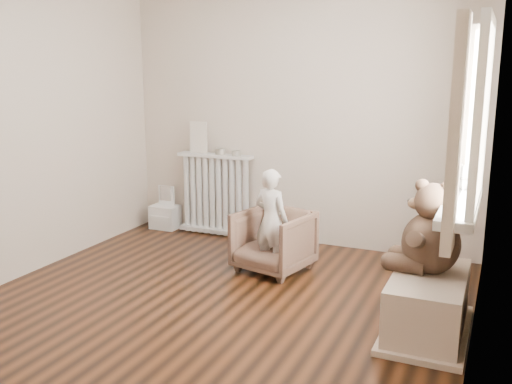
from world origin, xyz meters
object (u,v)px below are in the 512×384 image
at_px(armchair, 273,241).
at_px(teddy_bear, 431,234).
at_px(radiator, 216,198).
at_px(plush_cat, 465,176).
at_px(toy_vanity, 165,204).
at_px(toy_bench, 428,305).
at_px(child, 271,220).

bearing_deg(armchair, teddy_bear, -11.67).
distance_m(radiator, plush_cat, 2.77).
xyz_separation_m(toy_vanity, armchair, (1.60, -0.76, -0.01)).
distance_m(toy_vanity, plush_cat, 3.36).
distance_m(radiator, armchair, 1.26).
relative_size(radiator, armchair, 1.46).
xyz_separation_m(radiator, toy_bench, (2.38, -1.49, -0.19)).
distance_m(toy_vanity, teddy_bear, 3.31).
bearing_deg(toy_vanity, plush_cat, -16.84).
xyz_separation_m(radiator, child, (0.98, -0.84, 0.08)).
relative_size(teddy_bear, plush_cat, 2.69).
relative_size(toy_vanity, plush_cat, 2.06).
relative_size(toy_bench, plush_cat, 3.84).
bearing_deg(child, radiator, -27.94).
height_order(armchair, child, child).
relative_size(toy_bench, teddy_bear, 1.43).
xyz_separation_m(child, teddy_bear, (1.38, -0.57, 0.20)).
height_order(toy_vanity, child, child).
distance_m(radiator, teddy_bear, 2.77).
bearing_deg(radiator, teddy_bear, -30.91).
bearing_deg(toy_vanity, teddy_bear, -24.89).
height_order(radiator, plush_cat, plush_cat).
height_order(toy_vanity, armchair, armchair).
height_order(child, toy_bench, child).
bearing_deg(teddy_bear, child, 161.11).
xyz_separation_m(radiator, teddy_bear, (2.36, -1.41, 0.28)).
height_order(child, teddy_bear, teddy_bear).
relative_size(radiator, teddy_bear, 1.41).
relative_size(child, plush_cat, 3.93).
bearing_deg(toy_vanity, child, -26.83).
xyz_separation_m(armchair, toy_bench, (1.40, -0.70, -0.07)).
bearing_deg(toy_bench, armchair, 153.53).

